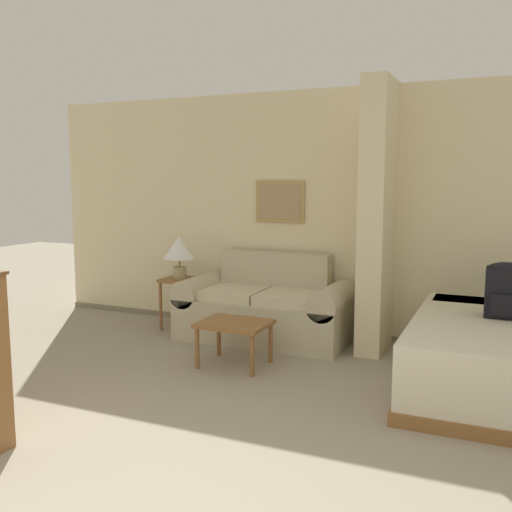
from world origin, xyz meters
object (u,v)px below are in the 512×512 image
Objects in this scene: coffee_table at (234,328)px; backpack at (507,289)px; couch at (265,308)px; table_lamp at (179,250)px.

backpack is at bearing 11.09° from coffee_table.
couch is 3.99× the size of backpack.
couch is 3.78× the size of table_lamp.
couch is 2.40m from backpack.
backpack reaches higher than couch.
coffee_table is 1.30× the size of table_lamp.
coffee_table is at bearing -84.42° from couch.
backpack is at bearing -11.96° from couch.
coffee_table is 1.37× the size of backpack.
table_lamp is at bearing 179.53° from couch.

